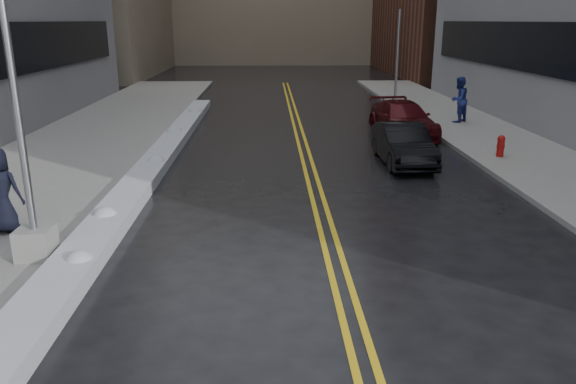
{
  "coord_description": "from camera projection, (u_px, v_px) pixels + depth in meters",
  "views": [
    {
      "loc": [
        1.21,
        -8.2,
        4.55
      ],
      "look_at": [
        1.58,
        2.41,
        1.3
      ],
      "focal_mm": 35.0,
      "sensor_mm": 36.0,
      "label": 1
    }
  ],
  "objects": [
    {
      "name": "ground",
      "position": [
        196.0,
        313.0,
        9.13
      ],
      "size": [
        160.0,
        160.0,
        0.0
      ],
      "primitive_type": "plane",
      "color": "black",
      "rests_on": "ground"
    },
    {
      "name": "sidewalk_west",
      "position": [
        58.0,
        162.0,
        18.47
      ],
      "size": [
        5.5,
        50.0,
        0.15
      ],
      "primitive_type": "cube",
      "color": "gray",
      "rests_on": "ground"
    },
    {
      "name": "sidewalk_east",
      "position": [
        528.0,
        158.0,
        18.99
      ],
      "size": [
        4.0,
        50.0,
        0.15
      ],
      "primitive_type": "cube",
      "color": "gray",
      "rests_on": "ground"
    },
    {
      "name": "lane_line_left",
      "position": [
        303.0,
        162.0,
        18.76
      ],
      "size": [
        0.12,
        50.0,
        0.01
      ],
      "primitive_type": "cube",
      "color": "gold",
      "rests_on": "ground"
    },
    {
      "name": "lane_line_right",
      "position": [
        312.0,
        162.0,
        18.77
      ],
      "size": [
        0.12,
        50.0,
        0.01
      ],
      "primitive_type": "cube",
      "color": "gold",
      "rests_on": "ground"
    },
    {
      "name": "snow_ridge",
      "position": [
        146.0,
        175.0,
        16.64
      ],
      "size": [
        0.9,
        30.0,
        0.34
      ],
      "primitive_type": "cube",
      "color": "silver",
      "rests_on": "ground"
    },
    {
      "name": "lamppost",
      "position": [
        21.0,
        136.0,
        10.19
      ],
      "size": [
        0.65,
        0.65,
        7.62
      ],
      "color": "gray",
      "rests_on": "sidewalk_west"
    },
    {
      "name": "fire_hydrant",
      "position": [
        501.0,
        145.0,
        18.82
      ],
      "size": [
        0.26,
        0.26,
        0.73
      ],
      "color": "maroon",
      "rests_on": "sidewalk_east"
    },
    {
      "name": "traffic_signal",
      "position": [
        398.0,
        42.0,
        31.34
      ],
      "size": [
        0.16,
        0.2,
        6.0
      ],
      "color": "gray",
      "rests_on": "sidewalk_east"
    },
    {
      "name": "pedestrian_c",
      "position": [
        0.0,
        191.0,
        11.95
      ],
      "size": [
        0.93,
        0.62,
        1.86
      ],
      "primitive_type": "imported",
      "rotation": [
        0.0,
        0.0,
        3.11
      ],
      "color": "black",
      "rests_on": "sidewalk_west"
    },
    {
      "name": "pedestrian_east",
      "position": [
        459.0,
        100.0,
        25.07
      ],
      "size": [
        1.24,
        1.22,
        2.01
      ],
      "primitive_type": "imported",
      "rotation": [
        0.0,
        0.0,
        3.85
      ],
      "color": "navy",
      "rests_on": "sidewalk_east"
    },
    {
      "name": "car_black",
      "position": [
        403.0,
        144.0,
        18.4
      ],
      "size": [
        1.46,
        4.03,
        1.32
      ],
      "primitive_type": "imported",
      "rotation": [
        0.0,
        0.0,
        0.02
      ],
      "color": "black",
      "rests_on": "ground"
    },
    {
      "name": "car_maroon",
      "position": [
        403.0,
        119.0,
        22.9
      ],
      "size": [
        2.33,
        4.9,
        1.38
      ],
      "primitive_type": "imported",
      "rotation": [
        0.0,
        0.0,
        0.08
      ],
      "color": "#440A10",
      "rests_on": "ground"
    }
  ]
}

